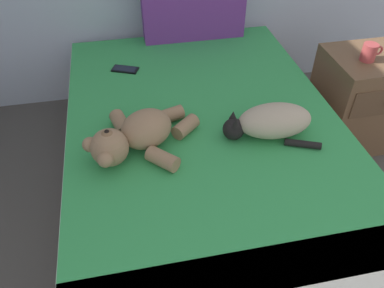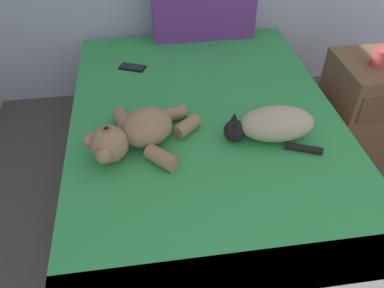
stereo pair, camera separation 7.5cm
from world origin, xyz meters
name	(u,v)px [view 2 (the right image)]	position (x,y,z in m)	size (l,w,h in m)	color
bed	(207,162)	(1.32, 3.32, 0.24)	(1.36, 2.06, 0.48)	brown
patterned_cushion	(204,5)	(1.45, 4.25, 0.70)	(0.65, 0.14, 0.42)	#72338C
cat	(272,125)	(1.59, 3.20, 0.56)	(0.42, 0.26, 0.15)	tan
teddy_bear	(137,133)	(0.99, 3.22, 0.56)	(0.53, 0.43, 0.17)	#937051
cell_phone	(132,67)	(0.98, 3.91, 0.49)	(0.16, 0.12, 0.01)	black
nightstand	(368,106)	(2.34, 3.61, 0.29)	(0.46, 0.45, 0.58)	brown
mug	(380,57)	(2.29, 3.58, 0.63)	(0.12, 0.08, 0.09)	#B23F3F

